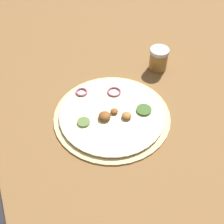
# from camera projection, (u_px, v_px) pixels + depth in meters

# --- Properties ---
(ground_plane) EXTENTS (3.00, 3.00, 0.00)m
(ground_plane) POSITION_uv_depth(u_px,v_px,m) (112.00, 117.00, 0.88)
(ground_plane) COLOR brown
(pizza) EXTENTS (0.33, 0.33, 0.03)m
(pizza) POSITION_uv_depth(u_px,v_px,m) (112.00, 115.00, 0.88)
(pizza) COLOR beige
(pizza) RESTS_ON ground_plane
(spice_jar) EXTENTS (0.06, 0.06, 0.08)m
(spice_jar) POSITION_uv_depth(u_px,v_px,m) (159.00, 59.00, 1.00)
(spice_jar) COLOR olive
(spice_jar) RESTS_ON ground_plane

